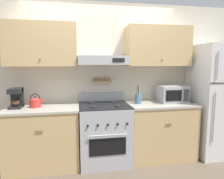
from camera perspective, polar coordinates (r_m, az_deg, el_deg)
The scene contains 10 objects.
ground_plane at distance 3.14m, azimuth -1.25°, elevation -22.27°, with size 16.00×16.00×0.00m, color brown.
wall_back at distance 3.36m, azimuth -2.97°, elevation 5.63°, with size 5.20×0.46×2.55m.
counter_left at distance 3.27m, azimuth -18.92°, elevation -12.60°, with size 1.07×0.68×0.91m.
counter_right at distance 3.50m, azimuth 13.38°, elevation -11.04°, with size 1.09×0.68×0.91m.
stove_range at distance 3.23m, azimuth -2.18°, elevation -12.27°, with size 0.77×0.72×1.06m.
refrigerator at distance 3.84m, azimuth 27.32°, elevation -2.74°, with size 0.74×0.74×1.86m.
tea_kettle at distance 3.17m, azimuth -21.02°, elevation -3.36°, with size 0.21×0.16×0.20m.
coffee_maker at distance 3.25m, azimuth -25.66°, elevation -2.11°, with size 0.17×0.24×0.29m.
microwave at distance 3.49m, azimuth 16.73°, elevation -1.22°, with size 0.44×0.35×0.27m.
utensil_crock at distance 3.26m, azimuth 7.42°, elevation -2.49°, with size 0.10×0.10×0.31m.
Camera 1 is at (-0.41, -2.69, 1.56)m, focal length 32.00 mm.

